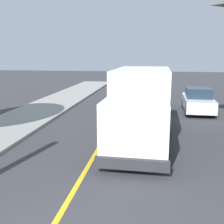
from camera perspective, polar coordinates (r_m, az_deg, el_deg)
centre_line_yellow at (r=13.94m, az=-0.76°, el=-4.03°), size 0.16×56.00×0.01m
box_truck at (r=12.19m, az=6.11°, el=2.07°), size 2.60×7.24×3.20m
parked_car_near at (r=19.90m, az=8.58°, el=3.00°), size 1.92×4.45×1.67m
parked_car_mid at (r=26.27m, az=7.37°, el=5.19°), size 1.97×4.47×1.67m
parked_van_across at (r=19.21m, az=17.46°, el=2.26°), size 1.95×4.46×1.67m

